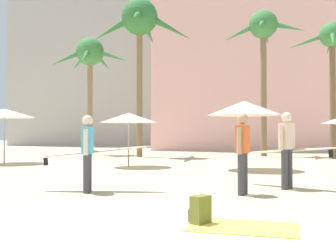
# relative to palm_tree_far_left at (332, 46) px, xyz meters

# --- Properties ---
(ground) EXTENTS (120.00, 120.00, 0.00)m
(ground) POSITION_rel_palm_tree_far_left_xyz_m (-5.12, -18.23, -5.75)
(ground) COLOR #C6B28C
(hotel_pink) EXTENTS (25.50, 9.99, 15.47)m
(hotel_pink) POSITION_rel_palm_tree_far_left_xyz_m (1.16, 12.38, 1.99)
(hotel_pink) COLOR beige
(hotel_pink) RESTS_ON ground
(hotel_tower_gray) EXTENTS (16.99, 8.05, 27.10)m
(hotel_tower_gray) POSITION_rel_palm_tree_far_left_xyz_m (-20.70, 19.86, 7.80)
(hotel_tower_gray) COLOR #A8A8A3
(hotel_tower_gray) RESTS_ON ground
(palm_tree_far_left) EXTENTS (4.39, 4.29, 7.00)m
(palm_tree_far_left) POSITION_rel_palm_tree_far_left_xyz_m (0.00, 0.00, 0.00)
(palm_tree_far_left) COLOR brown
(palm_tree_far_left) RESTS_ON ground
(palm_tree_left) EXTENTS (6.02, 6.23, 8.80)m
(palm_tree_left) POSITION_rel_palm_tree_far_left_xyz_m (-10.14, -0.33, 1.65)
(palm_tree_left) COLOR brown
(palm_tree_left) RESTS_ON ground
(palm_tree_center) EXTENTS (4.70, 4.76, 8.41)m
(palm_tree_center) POSITION_rel_palm_tree_far_left_xyz_m (-3.43, 2.03, 1.24)
(palm_tree_center) COLOR brown
(palm_tree_center) RESTS_ON ground
(palm_tree_right) EXTENTS (4.64, 4.64, 7.12)m
(palm_tree_right) POSITION_rel_palm_tree_far_left_xyz_m (-13.73, 1.06, 0.14)
(palm_tree_right) COLOR #896B4C
(palm_tree_right) RESTS_ON ground
(cafe_umbrella_0) EXTENTS (2.24, 2.24, 2.12)m
(cafe_umbrella_0) POSITION_rel_palm_tree_far_left_xyz_m (-8.62, -7.00, -3.83)
(cafe_umbrella_0) COLOR gray
(cafe_umbrella_0) RESTS_ON ground
(cafe_umbrella_1) EXTENTS (2.66, 2.66, 2.49)m
(cafe_umbrella_1) POSITION_rel_palm_tree_far_left_xyz_m (-4.12, -7.38, -3.52)
(cafe_umbrella_1) COLOR gray
(cafe_umbrella_1) RESTS_ON ground
(cafe_umbrella_2) EXTENTS (2.63, 2.63, 2.39)m
(cafe_umbrella_2) POSITION_rel_palm_tree_far_left_xyz_m (-14.46, -6.47, -3.56)
(cafe_umbrella_2) COLOR gray
(cafe_umbrella_2) RESTS_ON ground
(beach_towel) EXTENTS (1.56, 1.04, 0.01)m
(beach_towel) POSITION_rel_palm_tree_far_left_xyz_m (-3.74, -16.75, -5.74)
(beach_towel) COLOR #F4CC4C
(beach_towel) RESTS_ON ground
(backpack) EXTENTS (0.33, 0.35, 0.42)m
(backpack) POSITION_rel_palm_tree_far_left_xyz_m (-4.36, -16.66, -5.55)
(backpack) COLOR olive
(backpack) RESTS_ON ground
(person_mid_right) EXTENTS (2.79, 1.02, 1.73)m
(person_mid_right) POSITION_rel_palm_tree_far_left_xyz_m (-7.30, -13.86, -4.82)
(person_mid_right) COLOR #3D3D42
(person_mid_right) RESTS_ON ground
(person_near_right) EXTENTS (2.52, 1.59, 1.83)m
(person_near_right) POSITION_rel_palm_tree_far_left_xyz_m (-2.91, -12.33, -4.78)
(person_near_right) COLOR #3D3D42
(person_near_right) RESTS_ON ground
(person_far_left) EXTENTS (0.31, 0.61, 1.76)m
(person_far_left) POSITION_rel_palm_tree_far_left_xyz_m (-3.89, -13.58, -4.78)
(person_far_left) COLOR #3D3D42
(person_far_left) RESTS_ON ground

